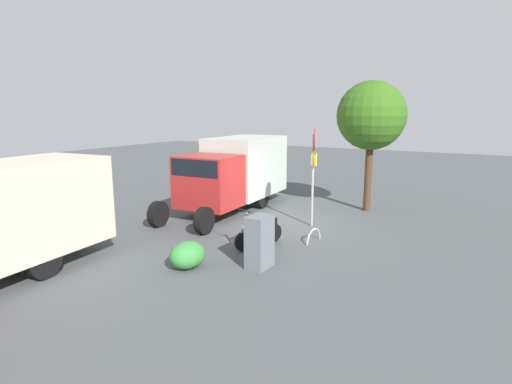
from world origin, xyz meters
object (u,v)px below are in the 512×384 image
object	(u,v)px
bike_rack_hoop	(314,242)
box_truck_near	(234,170)
motorcycle	(260,229)
utility_cabinet	(259,242)
stop_sign	(314,162)
street_tree	(371,116)

from	to	relation	value
bike_rack_hoop	box_truck_near	bearing A→B (deg)	-119.60
motorcycle	utility_cabinet	bearing A→B (deg)	46.48
utility_cabinet	box_truck_near	bearing A→B (deg)	-142.03
stop_sign	bike_rack_hoop	xyz separation A→B (m)	(1.66, 0.73, -2.25)
utility_cabinet	street_tree	bearing A→B (deg)	174.36
box_truck_near	utility_cabinet	distance (m)	6.68
motorcycle	bike_rack_hoop	distance (m)	1.78
box_truck_near	motorcycle	distance (m)	5.04
motorcycle	utility_cabinet	xyz separation A→B (m)	(1.50, 0.82, 0.16)
stop_sign	utility_cabinet	size ratio (longest dim) A/B	2.49
box_truck_near	street_tree	bearing A→B (deg)	113.32
motorcycle	bike_rack_hoop	size ratio (longest dim) A/B	2.06
motorcycle	utility_cabinet	world-z (taller)	utility_cabinet
street_tree	bike_rack_hoop	bearing A→B (deg)	-3.79
box_truck_near	stop_sign	world-z (taller)	stop_sign
box_truck_near	motorcycle	world-z (taller)	box_truck_near
motorcycle	street_tree	distance (m)	7.00
box_truck_near	bike_rack_hoop	world-z (taller)	box_truck_near
box_truck_near	street_tree	xyz separation A→B (m)	(-2.30, 4.81, 2.15)
utility_cabinet	bike_rack_hoop	size ratio (longest dim) A/B	1.59
street_tree	box_truck_near	bearing A→B (deg)	-64.41
stop_sign	motorcycle	bearing A→B (deg)	-10.21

